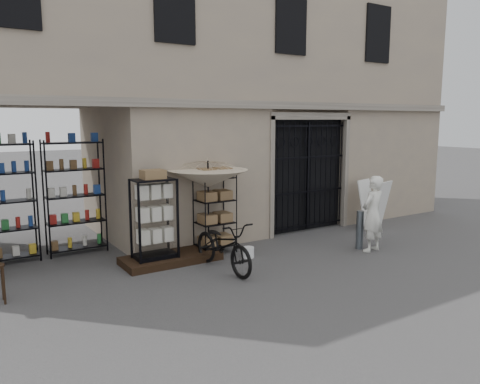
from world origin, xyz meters
TOP-DOWN VIEW (x-y plane):
  - ground at (0.00, 0.00)m, footprint 80.00×80.00m
  - main_building at (0.00, 4.00)m, footprint 14.00×4.00m
  - shop_recess at (-4.50, 2.80)m, footprint 3.00×1.70m
  - shop_shelving at (-4.55, 3.30)m, footprint 2.70×0.50m
  - iron_gate at (1.75, 2.28)m, footprint 2.50×0.21m
  - step_platform at (-2.40, 1.55)m, footprint 2.00×0.90m
  - display_cabinet at (-2.74, 1.53)m, footprint 0.88×0.63m
  - wire_rack at (-1.26, 1.70)m, footprint 0.88×0.72m
  - market_umbrella at (-1.45, 1.66)m, footprint 1.84×1.86m
  - white_bucket at (-0.87, 0.95)m, footprint 0.31×0.31m
  - bicycle at (-1.75, 0.52)m, footprint 0.70×1.02m
  - steel_bollard at (1.63, 0.16)m, footprint 0.18×0.18m
  - shopkeeper at (1.73, -0.11)m, footprint 0.91×1.78m
  - easel_sign at (3.40, 1.33)m, footprint 0.77×0.84m

SIDE VIEW (x-z plane):
  - ground at x=0.00m, z-range 0.00..0.00m
  - bicycle at x=-1.75m, z-range -0.94..0.94m
  - shopkeeper at x=1.73m, z-range -0.20..0.20m
  - step_platform at x=-2.40m, z-range 0.00..0.15m
  - white_bucket at x=-0.87m, z-range 0.00..0.23m
  - steel_bollard at x=1.63m, z-range 0.00..0.88m
  - easel_sign at x=3.40m, z-range 0.02..1.32m
  - wire_rack at x=-1.26m, z-range -0.02..1.76m
  - display_cabinet at x=-2.74m, z-range 0.00..1.74m
  - shop_shelving at x=-4.55m, z-range 0.00..2.50m
  - iron_gate at x=1.75m, z-range 0.00..3.00m
  - shop_recess at x=-4.50m, z-range 0.00..3.00m
  - market_umbrella at x=-1.45m, z-range 0.54..2.99m
  - main_building at x=0.00m, z-range 0.00..9.00m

